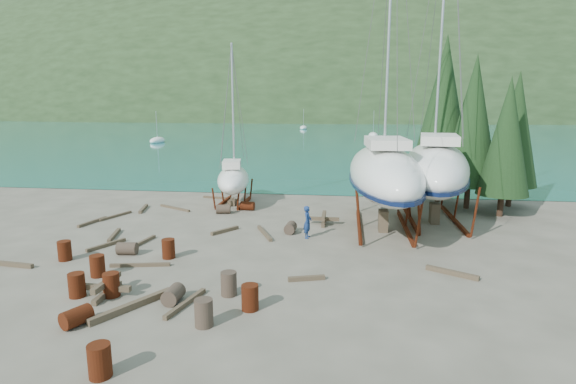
# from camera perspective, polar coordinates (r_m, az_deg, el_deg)

# --- Properties ---
(ground) EXTENTS (600.00, 600.00, 0.00)m
(ground) POSITION_cam_1_polar(r_m,az_deg,el_deg) (20.30, -5.76, -8.61)
(ground) COLOR #555143
(ground) RESTS_ON ground
(bay_water) EXTENTS (700.00, 700.00, 0.00)m
(bay_water) POSITION_cam_1_polar(r_m,az_deg,el_deg) (333.70, 6.82, 9.74)
(bay_water) COLOR #177371
(bay_water) RESTS_ON ground
(far_hill) EXTENTS (800.00, 360.00, 110.00)m
(far_hill) POSITION_cam_1_polar(r_m,az_deg,el_deg) (338.70, 6.83, 9.76)
(far_hill) COLOR #203118
(far_hill) RESTS_ON ground
(far_house_left) EXTENTS (6.60, 5.60, 5.60)m
(far_house_left) POSITION_cam_1_polar(r_m,az_deg,el_deg) (218.38, -9.83, 9.81)
(far_house_left) COLOR beige
(far_house_left) RESTS_ON ground
(far_house_center) EXTENTS (6.60, 5.60, 5.60)m
(far_house_center) POSITION_cam_1_polar(r_m,az_deg,el_deg) (210.07, 0.81, 9.93)
(far_house_center) COLOR beige
(far_house_center) RESTS_ON ground
(far_house_right) EXTENTS (6.60, 5.60, 5.60)m
(far_house_right) POSITION_cam_1_polar(r_m,az_deg,el_deg) (210.19, 14.68, 9.58)
(far_house_right) COLOR beige
(far_house_right) RESTS_ON ground
(cypress_near_right) EXTENTS (3.60, 3.60, 10.00)m
(cypress_near_right) POSITION_cam_1_polar(r_m,az_deg,el_deg) (31.65, 22.42, 8.36)
(cypress_near_right) COLOR black
(cypress_near_right) RESTS_ON ground
(cypress_mid_right) EXTENTS (3.06, 3.06, 8.50)m
(cypress_mid_right) POSITION_cam_1_polar(r_m,az_deg,el_deg) (30.20, 26.02, 6.33)
(cypress_mid_right) COLOR black
(cypress_mid_right) RESTS_ON ground
(cypress_back_left) EXTENTS (4.14, 4.14, 11.50)m
(cypress_back_left) POSITION_cam_1_polar(r_m,az_deg,el_deg) (33.25, 19.12, 10.17)
(cypress_back_left) COLOR black
(cypress_back_left) RESTS_ON ground
(cypress_far_right) EXTENTS (3.24, 3.24, 9.00)m
(cypress_far_right) POSITION_cam_1_polar(r_m,az_deg,el_deg) (33.51, 26.91, 7.10)
(cypress_far_right) COLOR black
(cypress_far_right) RESTS_ON ground
(moored_boat_left) EXTENTS (2.00, 5.00, 6.05)m
(moored_boat_left) POSITION_cam_1_polar(r_m,az_deg,el_deg) (86.07, -16.24, 6.28)
(moored_boat_left) COLOR white
(moored_boat_left) RESTS_ON ground
(moored_boat_mid) EXTENTS (2.00, 5.00, 6.05)m
(moored_boat_mid) POSITION_cam_1_polar(r_m,az_deg,el_deg) (98.97, 10.76, 7.08)
(moored_boat_mid) COLOR white
(moored_boat_mid) RESTS_ON ground
(moored_boat_far) EXTENTS (2.00, 5.00, 6.05)m
(moored_boat_far) POSITION_cam_1_polar(r_m,az_deg,el_deg) (129.37, 1.97, 8.14)
(moored_boat_far) COLOR white
(moored_boat_far) RESTS_ON ground
(large_sailboat_near) EXTENTS (4.31, 12.69, 19.70)m
(large_sailboat_near) POSITION_cam_1_polar(r_m,az_deg,el_deg) (25.17, 12.12, 2.47)
(large_sailboat_near) COLOR white
(large_sailboat_near) RESTS_ON ground
(large_sailboat_far) EXTENTS (5.46, 12.88, 19.72)m
(large_sailboat_far) POSITION_cam_1_polar(r_m,az_deg,el_deg) (27.63, 18.19, 3.00)
(large_sailboat_far) COLOR white
(large_sailboat_far) RESTS_ON ground
(small_sailboat_shore) EXTENTS (3.43, 7.05, 10.83)m
(small_sailboat_shore) POSITION_cam_1_polar(r_m,az_deg,el_deg) (31.19, -6.97, 1.68)
(small_sailboat_shore) COLOR white
(small_sailboat_shore) RESTS_ON ground
(worker) EXTENTS (0.48, 0.66, 1.69)m
(worker) POSITION_cam_1_polar(r_m,az_deg,el_deg) (23.27, 2.50, -3.83)
(worker) COLOR navy
(worker) RESTS_ON ground
(drum_0) EXTENTS (0.58, 0.58, 0.88)m
(drum_0) POSITION_cam_1_polar(r_m,az_deg,el_deg) (19.81, -23.04, -8.63)
(drum_0) COLOR #602A10
(drum_0) RESTS_ON ground
(drum_1) EXTENTS (0.60, 0.89, 0.58)m
(drum_1) POSITION_cam_1_polar(r_m,az_deg,el_deg) (16.55, -14.35, -12.51)
(drum_1) COLOR #2D2823
(drum_1) RESTS_ON ground
(drum_3) EXTENTS (0.58, 0.58, 0.88)m
(drum_3) POSITION_cam_1_polar(r_m,az_deg,el_deg) (13.02, -22.80, -19.15)
(drum_3) COLOR #602A10
(drum_3) RESTS_ON ground
(drum_4) EXTENTS (0.91, 0.63, 0.58)m
(drum_4) POSITION_cam_1_polar(r_m,az_deg,el_deg) (29.56, -5.16, -1.77)
(drum_4) COLOR #602A10
(drum_4) RESTS_ON ground
(drum_5) EXTENTS (0.58, 0.58, 0.88)m
(drum_5) POSITION_cam_1_polar(r_m,az_deg,el_deg) (16.71, -7.53, -11.46)
(drum_5) COLOR #2D2823
(drum_5) RESTS_ON ground
(drum_7) EXTENTS (0.58, 0.58, 0.88)m
(drum_7) POSITION_cam_1_polar(r_m,az_deg,el_deg) (15.53, -4.85, -13.19)
(drum_7) COLOR #602A10
(drum_7) RESTS_ON ground
(drum_8) EXTENTS (0.58, 0.58, 0.88)m
(drum_8) POSITION_cam_1_polar(r_m,az_deg,el_deg) (22.39, -26.50, -6.68)
(drum_8) COLOR #602A10
(drum_8) RESTS_ON ground
(drum_9) EXTENTS (0.97, 0.72, 0.58)m
(drum_9) POSITION_cam_1_polar(r_m,az_deg,el_deg) (28.83, -8.22, -2.16)
(drum_9) COLOR #2D2823
(drum_9) RESTS_ON ground
(drum_10) EXTENTS (0.58, 0.58, 0.88)m
(drum_10) POSITION_cam_1_polar(r_m,az_deg,el_deg) (17.65, -21.52, -10.91)
(drum_10) COLOR #602A10
(drum_10) RESTS_ON ground
(drum_11) EXTENTS (0.63, 0.91, 0.58)m
(drum_11) POSITION_cam_1_polar(r_m,az_deg,el_deg) (24.26, 0.31, -4.56)
(drum_11) COLOR #2D2823
(drum_11) RESTS_ON ground
(drum_12) EXTENTS (0.91, 1.04, 0.58)m
(drum_12) POSITION_cam_1_polar(r_m,az_deg,el_deg) (15.98, -25.28, -14.13)
(drum_12) COLOR #602A10
(drum_12) RESTS_ON ground
(drum_13) EXTENTS (0.58, 0.58, 0.88)m
(drum_13) POSITION_cam_1_polar(r_m,az_deg,el_deg) (18.12, -25.24, -10.64)
(drum_13) COLOR #602A10
(drum_13) RESTS_ON ground
(drum_14) EXTENTS (0.58, 0.58, 0.88)m
(drum_14) POSITION_cam_1_polar(r_m,az_deg,el_deg) (21.05, -14.94, -6.96)
(drum_14) COLOR #602A10
(drum_14) RESTS_ON ground
(drum_15) EXTENTS (0.93, 0.66, 0.58)m
(drum_15) POSITION_cam_1_polar(r_m,az_deg,el_deg) (22.13, -19.75, -6.77)
(drum_15) COLOR #2D2823
(drum_15) RESTS_ON ground
(drum_17) EXTENTS (0.58, 0.58, 0.88)m
(drum_17) POSITION_cam_1_polar(r_m,az_deg,el_deg) (14.68, -10.65, -14.85)
(drum_17) COLOR #2D2823
(drum_17) RESTS_ON ground
(timber_0) EXTENTS (2.58, 1.54, 0.14)m
(timber_0) POSITION_cam_1_polar(r_m,az_deg,el_deg) (30.73, -14.18, -1.99)
(timber_0) COLOR brown
(timber_0) RESTS_ON ground
(timber_1) EXTENTS (1.94, 1.24, 0.19)m
(timber_1) POSITION_cam_1_polar(r_m,az_deg,el_deg) (19.68, 20.09, -9.60)
(timber_1) COLOR brown
(timber_1) RESTS_ON ground
(timber_2) EXTENTS (0.68, 2.14, 0.19)m
(timber_2) POSITION_cam_1_polar(r_m,az_deg,el_deg) (31.03, -17.89, -2.02)
(timber_2) COLOR brown
(timber_2) RESTS_ON ground
(timber_3) EXTENTS (2.51, 0.63, 0.15)m
(timber_3) POSITION_cam_1_polar(r_m,az_deg,el_deg) (20.43, -18.27, -8.78)
(timber_3) COLOR brown
(timber_3) RESTS_ON ground
(timber_4) EXTENTS (0.74, 2.18, 0.17)m
(timber_4) POSITION_cam_1_polar(r_m,az_deg,el_deg) (25.36, -21.21, -5.11)
(timber_4) COLOR brown
(timber_4) RESTS_ON ground
(timber_5) EXTENTS (0.70, 2.36, 0.16)m
(timber_5) POSITION_cam_1_polar(r_m,az_deg,el_deg) (16.30, -12.88, -13.61)
(timber_5) COLOR brown
(timber_5) RESTS_ON ground
(timber_7) EXTENTS (1.46, 0.60, 0.17)m
(timber_7) POSITION_cam_1_polar(r_m,az_deg,el_deg) (18.00, 2.37, -10.89)
(timber_7) COLOR brown
(timber_7) RESTS_ON ground
(timber_8) EXTENTS (1.20, 1.59, 0.19)m
(timber_8) POSITION_cam_1_polar(r_m,az_deg,el_deg) (24.68, -8.02, -4.87)
(timber_8) COLOR brown
(timber_8) RESTS_ON ground
(timber_9) EXTENTS (2.47, 0.64, 0.15)m
(timber_9) POSITION_cam_1_polar(r_m,az_deg,el_deg) (33.45, -8.81, -0.73)
(timber_9) COLOR brown
(timber_9) RESTS_ON ground
(timber_10) EXTENTS (1.26, 2.54, 0.16)m
(timber_10) POSITION_cam_1_polar(r_m,az_deg,el_deg) (24.05, -3.00, -5.23)
(timber_10) COLOR brown
(timber_10) RESTS_ON ground
(timber_11) EXTENTS (0.54, 2.64, 0.15)m
(timber_11) POSITION_cam_1_polar(r_m,az_deg,el_deg) (23.43, -18.33, -6.24)
(timber_11) COLOR brown
(timber_11) RESTS_ON ground
(timber_12) EXTENTS (1.05, 2.04, 0.17)m
(timber_12) POSITION_cam_1_polar(r_m,az_deg,el_deg) (23.75, -22.07, -6.25)
(timber_12) COLOR brown
(timber_12) RESTS_ON ground
(timber_14) EXTENTS (2.97, 0.51, 0.18)m
(timber_14) POSITION_cam_1_polar(r_m,az_deg,el_deg) (23.07, -32.42, -7.67)
(timber_14) COLOR brown
(timber_14) RESTS_ON ground
(timber_15) EXTENTS (0.95, 2.40, 0.15)m
(timber_15) POSITION_cam_1_polar(r_m,az_deg,el_deg) (29.66, -21.04, -2.85)
(timber_15) COLOR brown
(timber_15) RESTS_ON ground
(timber_16) EXTENTS (1.78, 2.84, 0.23)m
(timber_16) POSITION_cam_1_polar(r_m,az_deg,el_deg) (16.54, -19.15, -13.47)
(timber_16) COLOR brown
(timber_16) RESTS_ON ground
(timber_17) EXTENTS (0.61, 2.21, 0.16)m
(timber_17) POSITION_cam_1_polar(r_m,az_deg,el_deg) (28.65, -23.58, -3.50)
(timber_17) COLOR brown
(timber_17) RESTS_ON ground
(timber_pile_fore) EXTENTS (1.80, 1.80, 0.60)m
(timber_pile_fore) POSITION_cam_1_polar(r_m,az_deg,el_deg) (17.83, -22.02, -11.21)
(timber_pile_fore) COLOR brown
(timber_pile_fore) RESTS_ON ground
(timber_pile_aft) EXTENTS (1.80, 1.80, 0.60)m
(timber_pile_aft) POSITION_cam_1_polar(r_m,az_deg,el_deg) (26.16, 4.56, -3.42)
(timber_pile_aft) COLOR brown
(timber_pile_aft) RESTS_ON ground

